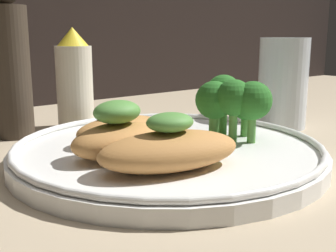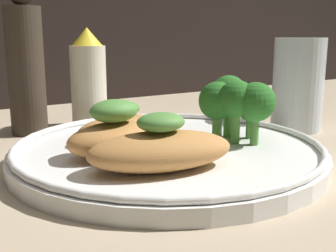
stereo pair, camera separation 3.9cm
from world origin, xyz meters
TOP-DOWN VIEW (x-y plane):
  - ground_plane at (0.00, 0.00)cm, footprint 180.00×180.00cm
  - plate at (0.00, 0.00)cm, footprint 29.26×29.26cm
  - grilled_meat_front at (-4.20, -5.44)cm, footprint 12.71×8.35cm
  - grilled_meat_middle at (-5.54, 0.26)cm, footprint 9.01×5.46cm
  - grilled_meat_back at (-2.53, 4.14)cm, footprint 9.46×4.94cm
  - broccoli_bunch at (6.75, -1.79)cm, footprint 6.54×7.34cm
  - sauce_bottle at (0.28, 18.79)cm, footprint 4.56×4.56cm
  - pepper_grinder at (-7.81, 18.79)cm, footprint 4.28×4.28cm
  - drinking_glass at (20.81, 2.47)cm, footprint 6.19×6.19cm

SIDE VIEW (x-z plane):
  - ground_plane at x=0.00cm, z-range -1.00..0.00cm
  - plate at x=0.00cm, z-range -0.01..1.99cm
  - grilled_meat_back at x=-2.53cm, z-range 0.89..4.87cm
  - grilled_meat_front at x=-4.20cm, z-range 0.83..5.37cm
  - grilled_meat_middle at x=-5.54cm, z-range 0.87..5.84cm
  - broccoli_bunch at x=6.75cm, z-range 2.26..8.63cm
  - drinking_glass at x=20.81cm, z-range 0.00..11.42cm
  - sauce_bottle at x=0.28cm, z-range -0.27..12.41cm
  - pepper_grinder at x=-7.81cm, z-range -0.75..17.02cm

